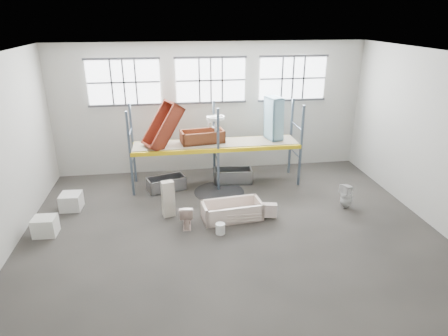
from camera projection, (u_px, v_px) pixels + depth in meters
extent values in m
cube|color=#48433E|center=(231.00, 232.00, 11.33)|extent=(12.00, 10.00, 0.10)
cube|color=silver|center=(233.00, 52.00, 9.43)|extent=(12.00, 10.00, 0.10)
cube|color=#B4B2A8|center=(211.00, 108.00, 15.02)|extent=(12.00, 0.10, 5.00)
cube|color=#B6B4A9|center=(288.00, 261.00, 5.75)|extent=(12.00, 0.10, 5.00)
cube|color=#A19F95|center=(437.00, 141.00, 11.20)|extent=(0.10, 10.00, 5.00)
cube|color=white|center=(124.00, 82.00, 14.08)|extent=(2.60, 0.04, 1.60)
cube|color=white|center=(211.00, 80.00, 14.51)|extent=(2.60, 0.04, 1.60)
cube|color=white|center=(293.00, 78.00, 14.94)|extent=(2.60, 0.04, 1.60)
cube|color=slate|center=(130.00, 155.00, 13.01)|extent=(0.08, 0.08, 3.00)
cube|color=slate|center=(133.00, 144.00, 14.11)|extent=(0.08, 0.08, 3.00)
cube|color=slate|center=(218.00, 151.00, 13.42)|extent=(0.08, 0.08, 3.00)
cube|color=slate|center=(214.00, 140.00, 14.52)|extent=(0.08, 0.08, 3.00)
cube|color=slate|center=(301.00, 147.00, 13.82)|extent=(0.08, 0.08, 3.00)
cube|color=slate|center=(291.00, 137.00, 14.92)|extent=(0.08, 0.08, 3.00)
cube|color=yellow|center=(218.00, 151.00, 13.42)|extent=(6.00, 0.10, 0.14)
cube|color=yellow|center=(214.00, 140.00, 14.52)|extent=(6.00, 0.10, 0.14)
cube|color=gray|center=(216.00, 143.00, 13.94)|extent=(5.90, 1.10, 0.03)
cylinder|color=black|center=(219.00, 192.00, 13.79)|extent=(1.80, 1.80, 0.00)
cube|color=beige|center=(269.00, 210.00, 11.92)|extent=(0.49, 0.31, 0.43)
imported|color=beige|center=(238.00, 216.00, 11.85)|extent=(0.50, 0.50, 0.13)
imported|color=#F5D6C7|center=(186.00, 215.00, 11.44)|extent=(0.45, 0.74, 0.73)
cube|color=beige|center=(168.00, 199.00, 11.97)|extent=(0.43, 0.33, 1.17)
imported|color=silver|center=(346.00, 196.00, 12.54)|extent=(0.51, 0.50, 0.84)
imported|color=silver|center=(216.00, 131.00, 13.55)|extent=(0.79, 0.70, 0.58)
cylinder|color=silver|center=(220.00, 229.00, 11.13)|extent=(0.32, 0.32, 0.32)
cube|color=silver|center=(45.00, 226.00, 11.04)|extent=(0.66, 0.57, 0.55)
cube|color=beige|center=(71.00, 201.00, 12.50)|extent=(0.68, 0.68, 0.53)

